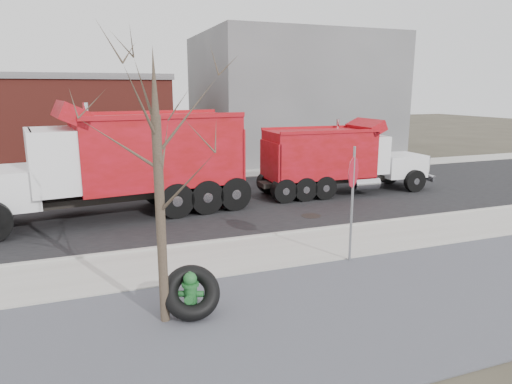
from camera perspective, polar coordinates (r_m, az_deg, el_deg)
name	(u,v)px	position (r m, az deg, el deg)	size (l,w,h in m)	color
ground	(267,257)	(12.55, 1.38, -8.08)	(120.00, 120.00, 0.00)	#383328
gravel_verge	(332,314)	(9.67, 9.43, -14.77)	(60.00, 5.00, 0.03)	slate
sidewalk	(264,253)	(12.76, 0.96, -7.58)	(60.00, 2.50, 0.06)	#9E9B93
curb	(248,238)	(13.90, -1.02, -5.75)	(60.00, 0.15, 0.11)	#9E9B93
road	(208,204)	(18.28, -6.02, -1.46)	(60.00, 9.40, 0.02)	black
far_sidewalk	(180,178)	(23.72, -9.52, 1.74)	(60.00, 2.00, 0.06)	#9E9B93
building_grey	(291,97)	(31.85, 4.40, 11.80)	(12.00, 10.00, 8.00)	gray
bare_tree	(158,155)	(8.45, -12.21, 4.58)	(3.20, 3.20, 5.20)	#382D23
fire_hydrant	(191,296)	(9.39, -8.18, -12.76)	(0.53, 0.52, 0.94)	#296C30
truck_tire	(191,292)	(9.36, -8.08, -12.33)	(1.23, 1.10, 1.06)	black
stop_sign	(353,185)	(11.88, 12.02, 0.83)	(0.65, 0.56, 3.06)	gray
dump_truck_red_a	(338,157)	(20.12, 10.27, 4.35)	(7.85, 2.34, 3.16)	black
dump_truck_red_b	(122,159)	(16.78, -16.45, 3.94)	(9.82, 3.91, 4.04)	black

